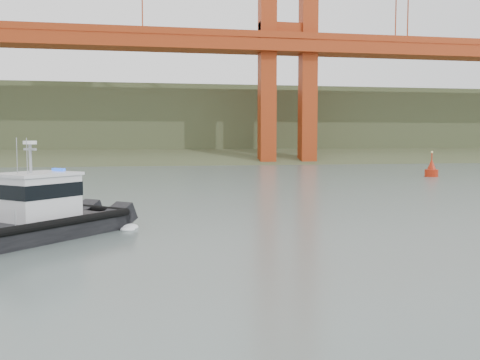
# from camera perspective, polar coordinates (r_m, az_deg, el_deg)

# --- Properties ---
(ground) EXTENTS (400.00, 400.00, 0.00)m
(ground) POSITION_cam_1_polar(r_m,az_deg,el_deg) (25.30, 2.11, -6.67)
(ground) COLOR #4D5C57
(ground) RESTS_ON ground
(headlands) EXTENTS (500.00, 105.36, 27.12)m
(headlands) POSITION_cam_1_polar(r_m,az_deg,el_deg) (149.84, -8.36, 5.25)
(headlands) COLOR #374326
(headlands) RESTS_ON ground
(patrol_boat) EXTENTS (9.52, 10.06, 4.94)m
(patrol_boat) POSITION_cam_1_polar(r_m,az_deg,el_deg) (27.86, -21.36, -3.37)
(patrol_boat) COLOR black
(patrol_boat) RESTS_ON ground
(nav_buoy) EXTENTS (1.66, 1.66, 3.46)m
(nav_buoy) POSITION_cam_1_polar(r_m,az_deg,el_deg) (72.44, 19.75, 1.06)
(nav_buoy) COLOR #A5200B
(nav_buoy) RESTS_ON ground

